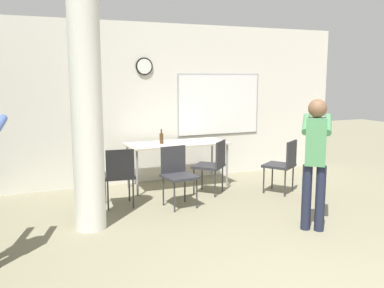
% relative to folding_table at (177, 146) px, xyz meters
% --- Properties ---
extents(wall_back, '(8.00, 0.15, 2.80)m').
position_rel_folding_table_xyz_m(wall_back, '(-0.41, 0.61, 0.68)').
color(wall_back, silver).
rests_on(wall_back, ground_plane).
extents(support_pillar, '(0.38, 0.38, 2.80)m').
position_rel_folding_table_xyz_m(support_pillar, '(-1.73, -1.46, 0.68)').
color(support_pillar, silver).
rests_on(support_pillar, ground_plane).
extents(folding_table, '(1.71, 0.72, 0.77)m').
position_rel_folding_table_xyz_m(folding_table, '(0.00, 0.00, 0.00)').
color(folding_table, beige).
rests_on(folding_table, ground_plane).
extents(bottle_on_table, '(0.07, 0.07, 0.24)m').
position_rel_folding_table_xyz_m(bottle_on_table, '(-0.28, 0.02, 0.14)').
color(bottle_on_table, '#4C3319').
rests_on(bottle_on_table, folding_table).
extents(chair_table_front, '(0.49, 0.49, 0.87)m').
position_rel_folding_table_xyz_m(chair_table_front, '(-0.39, -1.01, -0.21)').
color(chair_table_front, '#2D2D33').
rests_on(chair_table_front, ground_plane).
extents(chair_table_left, '(0.48, 0.48, 0.87)m').
position_rel_folding_table_xyz_m(chair_table_left, '(-1.19, -0.75, -0.21)').
color(chair_table_left, '#2D2D33').
rests_on(chair_table_left, ground_plane).
extents(chair_mid_room, '(0.61, 0.61, 0.87)m').
position_rel_folding_table_xyz_m(chair_mid_room, '(1.42, -1.05, -0.21)').
color(chair_mid_room, '#2D2D33').
rests_on(chair_mid_room, ground_plane).
extents(chair_table_right, '(0.62, 0.62, 0.87)m').
position_rel_folding_table_xyz_m(chair_table_right, '(0.36, -0.63, -0.21)').
color(chair_table_right, '#2D2D33').
rests_on(chair_table_right, ground_plane).
extents(person_playing_side, '(0.60, 0.65, 1.62)m').
position_rel_folding_table_xyz_m(person_playing_side, '(0.80, -2.58, 0.24)').
color(person_playing_side, '#1E2338').
rests_on(person_playing_side, ground_plane).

